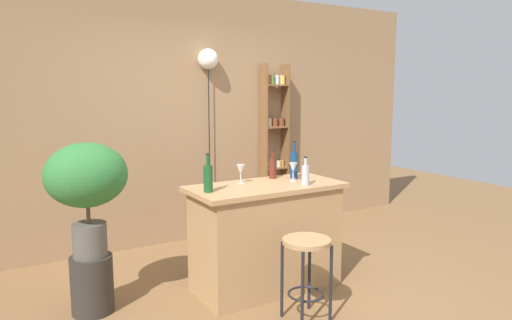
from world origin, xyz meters
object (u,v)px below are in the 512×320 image
(potted_plant, at_px, (87,181))
(wine_glass_center, at_px, (293,168))
(spice_shelf, at_px, (274,142))
(bottle_sauce_amber, at_px, (208,178))
(bottle_soda_blue, at_px, (273,167))
(pendant_globe_light, at_px, (208,61))
(bar_stool, at_px, (306,259))
(plant_stool, at_px, (92,284))
(wine_glass_left, at_px, (241,170))
(bottle_vinegar, at_px, (305,174))
(bottle_wine_red, at_px, (294,164))

(potted_plant, relative_size, wine_glass_center, 5.34)
(spice_shelf, distance_m, potted_plant, 2.73)
(potted_plant, xyz_separation_m, bottle_sauce_amber, (0.85, -0.32, -0.00))
(bottle_soda_blue, xyz_separation_m, pendant_globe_light, (-0.00, 1.33, 1.01))
(bottle_sauce_amber, bearing_deg, bottle_soda_blue, 17.00)
(bar_stool, relative_size, plant_stool, 1.40)
(plant_stool, distance_m, wine_glass_left, 1.48)
(bottle_sauce_amber, height_order, wine_glass_left, bottle_sauce_amber)
(bottle_soda_blue, xyz_separation_m, bottle_vinegar, (0.07, -0.40, -0.01))
(bar_stool, relative_size, wine_glass_center, 3.82)
(potted_plant, distance_m, pendant_globe_light, 2.25)
(plant_stool, height_order, bottle_soda_blue, bottle_soda_blue)
(wine_glass_left, bearing_deg, bottle_vinegar, -38.84)
(bottle_vinegar, bearing_deg, bottle_sauce_amber, 168.00)
(potted_plant, relative_size, bottle_sauce_amber, 2.86)
(bottle_wine_red, height_order, wine_glass_left, bottle_wine_red)
(potted_plant, relative_size, bottle_soda_blue, 3.29)
(bottle_sauce_amber, xyz_separation_m, pendant_globe_light, (0.75, 1.56, 1.00))
(bottle_soda_blue, bearing_deg, spice_shelf, 56.29)
(bottle_vinegar, xyz_separation_m, pendant_globe_light, (-0.07, 1.73, 1.02))
(potted_plant, xyz_separation_m, wine_glass_left, (1.24, -0.15, -0.00))
(plant_stool, distance_m, bottle_vinegar, 1.90)
(wine_glass_center, bearing_deg, wine_glass_left, 161.85)
(bar_stool, bearing_deg, spice_shelf, 62.53)
(bottle_sauce_amber, distance_m, pendant_globe_light, 1.99)
(bar_stool, xyz_separation_m, wine_glass_left, (-0.11, 0.80, 0.56))
(plant_stool, bearing_deg, wine_glass_left, -6.73)
(bottle_wine_red, bearing_deg, bottle_vinegar, -108.92)
(spice_shelf, relative_size, potted_plant, 2.30)
(wine_glass_left, bearing_deg, bottle_wine_red, -2.85)
(plant_stool, height_order, bottle_sauce_amber, bottle_sauce_amber)
(bottle_vinegar, bearing_deg, spice_shelf, 64.87)
(potted_plant, relative_size, pendant_globe_light, 0.40)
(bottle_wine_red, height_order, pendant_globe_light, pendant_globe_light)
(bar_stool, distance_m, plant_stool, 1.66)
(bar_stool, bearing_deg, plant_stool, 144.70)
(plant_stool, xyz_separation_m, potted_plant, (0.00, 0.00, 0.81))
(bottle_sauce_amber, distance_m, wine_glass_left, 0.42)
(wine_glass_center, bearing_deg, bottle_wine_red, 51.93)
(wine_glass_center, bearing_deg, bottle_vinegar, -94.57)
(spice_shelf, height_order, bottle_soda_blue, spice_shelf)
(bottle_soda_blue, bearing_deg, bottle_sauce_amber, -163.00)
(spice_shelf, xyz_separation_m, plant_stool, (-2.46, -1.20, -0.85))
(bar_stool, xyz_separation_m, bottle_sauce_amber, (-0.49, 0.63, 0.56))
(bottle_wine_red, bearing_deg, bottle_soda_blue, 154.23)
(spice_shelf, xyz_separation_m, pendant_globe_light, (-0.86, 0.04, 0.95))
(potted_plant, bearing_deg, bottle_sauce_amber, -20.54)
(bottle_vinegar, bearing_deg, potted_plant, 163.55)
(bottle_sauce_amber, bearing_deg, spice_shelf, 43.27)
(bottle_vinegar, bearing_deg, bar_stool, -125.25)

